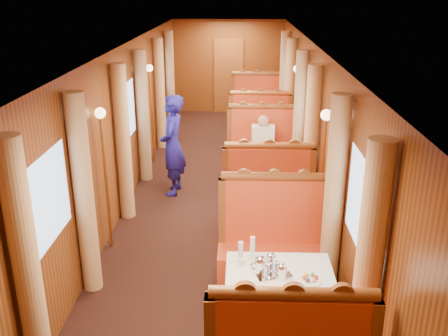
{
  "coord_description": "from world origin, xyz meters",
  "views": [
    {
      "loc": [
        0.35,
        -7.74,
        3.4
      ],
      "look_at": [
        0.13,
        -1.43,
        1.05
      ],
      "focal_mm": 40.0,
      "sensor_mm": 36.0,
      "label": 1
    }
  ],
  "objects_px": {
    "teapot_right": "(282,273)",
    "banquette_mid_fwd": "(267,199)",
    "table_near": "(278,303)",
    "teapot_back": "(271,262)",
    "fruit_plate": "(310,279)",
    "banquette_far_fwd": "(259,132)",
    "rose_vase_mid": "(266,146)",
    "banquette_far_aft": "(257,109)",
    "steward": "(173,146)",
    "rose_vase_far": "(259,99)",
    "teapot_left": "(260,267)",
    "banquette_near_aft": "(273,249)",
    "passenger": "(263,141)",
    "table_mid": "(264,177)",
    "tea_tray": "(272,273)",
    "table_far": "(258,122)",
    "banquette_mid_aft": "(262,154)"
  },
  "relations": [
    {
      "from": "banquette_far_fwd",
      "to": "rose_vase_mid",
      "type": "height_order",
      "value": "banquette_far_fwd"
    },
    {
      "from": "table_far",
      "to": "steward",
      "type": "distance_m",
      "value": 3.71
    },
    {
      "from": "table_mid",
      "to": "steward",
      "type": "xyz_separation_m",
      "value": [
        -1.53,
        0.15,
        0.48
      ]
    },
    {
      "from": "banquette_mid_fwd",
      "to": "teapot_right",
      "type": "xyz_separation_m",
      "value": [
        0.01,
        -2.63,
        0.39
      ]
    },
    {
      "from": "rose_vase_mid",
      "to": "passenger",
      "type": "height_order",
      "value": "passenger"
    },
    {
      "from": "banquette_far_aft",
      "to": "passenger",
      "type": "xyz_separation_m",
      "value": [
        -0.0,
        -3.73,
        0.32
      ]
    },
    {
      "from": "table_near",
      "to": "table_far",
      "type": "height_order",
      "value": "same"
    },
    {
      "from": "banquette_mid_fwd",
      "to": "banquette_far_aft",
      "type": "height_order",
      "value": "same"
    },
    {
      "from": "table_mid",
      "to": "teapot_right",
      "type": "distance_m",
      "value": 3.67
    },
    {
      "from": "teapot_right",
      "to": "banquette_mid_fwd",
      "type": "bearing_deg",
      "value": 69.72
    },
    {
      "from": "table_far",
      "to": "teapot_back",
      "type": "distance_m",
      "value": 6.94
    },
    {
      "from": "banquette_mid_aft",
      "to": "banquette_mid_fwd",
      "type": "bearing_deg",
      "value": -90.0
    },
    {
      "from": "table_near",
      "to": "banquette_near_aft",
      "type": "relative_size",
      "value": 0.78
    },
    {
      "from": "passenger",
      "to": "banquette_far_fwd",
      "type": "bearing_deg",
      "value": 90.0
    },
    {
      "from": "fruit_plate",
      "to": "banquette_far_fwd",
      "type": "bearing_deg",
      "value": 92.57
    },
    {
      "from": "fruit_plate",
      "to": "rose_vase_mid",
      "type": "xyz_separation_m",
      "value": [
        -0.27,
        3.63,
        0.16
      ]
    },
    {
      "from": "teapot_back",
      "to": "fruit_plate",
      "type": "xyz_separation_m",
      "value": [
        0.36,
        -0.23,
        -0.04
      ]
    },
    {
      "from": "banquette_mid_fwd",
      "to": "table_far",
      "type": "bearing_deg",
      "value": 90.0
    },
    {
      "from": "fruit_plate",
      "to": "table_near",
      "type": "bearing_deg",
      "value": 150.06
    },
    {
      "from": "banquette_mid_fwd",
      "to": "banquette_far_fwd",
      "type": "distance_m",
      "value": 3.5
    },
    {
      "from": "table_near",
      "to": "banquette_far_fwd",
      "type": "bearing_deg",
      "value": 90.0
    },
    {
      "from": "table_mid",
      "to": "steward",
      "type": "height_order",
      "value": "steward"
    },
    {
      "from": "table_mid",
      "to": "fruit_plate",
      "type": "bearing_deg",
      "value": -85.69
    },
    {
      "from": "banquette_mid_fwd",
      "to": "teapot_left",
      "type": "distance_m",
      "value": 2.59
    },
    {
      "from": "teapot_back",
      "to": "teapot_left",
      "type": "bearing_deg",
      "value": -124.86
    },
    {
      "from": "table_mid",
      "to": "teapot_right",
      "type": "height_order",
      "value": "teapot_right"
    },
    {
      "from": "teapot_right",
      "to": "fruit_plate",
      "type": "bearing_deg",
      "value": -24.2
    },
    {
      "from": "table_near",
      "to": "steward",
      "type": "bearing_deg",
      "value": 112.75
    },
    {
      "from": "teapot_back",
      "to": "fruit_plate",
      "type": "height_order",
      "value": "teapot_back"
    },
    {
      "from": "banquette_far_fwd",
      "to": "fruit_plate",
      "type": "distance_m",
      "value": 6.16
    },
    {
      "from": "banquette_far_aft",
      "to": "teapot_back",
      "type": "distance_m",
      "value": 7.95
    },
    {
      "from": "table_far",
      "to": "banquette_far_aft",
      "type": "distance_m",
      "value": 1.02
    },
    {
      "from": "teapot_right",
      "to": "fruit_plate",
      "type": "xyz_separation_m",
      "value": [
        0.27,
        -0.02,
        -0.04
      ]
    },
    {
      "from": "table_near",
      "to": "rose_vase_mid",
      "type": "height_order",
      "value": "rose_vase_mid"
    },
    {
      "from": "table_mid",
      "to": "teapot_left",
      "type": "height_order",
      "value": "teapot_left"
    },
    {
      "from": "teapot_left",
      "to": "passenger",
      "type": "bearing_deg",
      "value": 78.07
    },
    {
      "from": "rose_vase_far",
      "to": "banquette_far_fwd",
      "type": "bearing_deg",
      "value": -91.27
    },
    {
      "from": "teapot_back",
      "to": "passenger",
      "type": "xyz_separation_m",
      "value": [
        0.08,
        4.22,
        -0.07
      ]
    },
    {
      "from": "table_near",
      "to": "steward",
      "type": "relative_size",
      "value": 0.62
    },
    {
      "from": "table_mid",
      "to": "banquette_far_fwd",
      "type": "distance_m",
      "value": 2.49
    },
    {
      "from": "fruit_plate",
      "to": "steward",
      "type": "height_order",
      "value": "steward"
    },
    {
      "from": "tea_tray",
      "to": "passenger",
      "type": "height_order",
      "value": "passenger"
    },
    {
      "from": "banquette_near_aft",
      "to": "banquette_mid_fwd",
      "type": "distance_m",
      "value": 1.47
    },
    {
      "from": "fruit_plate",
      "to": "passenger",
      "type": "xyz_separation_m",
      "value": [
        -0.28,
        4.44,
        -0.03
      ]
    },
    {
      "from": "banquette_near_aft",
      "to": "banquette_mid_fwd",
      "type": "bearing_deg",
      "value": 90.0
    },
    {
      "from": "table_near",
      "to": "banquette_far_fwd",
      "type": "distance_m",
      "value": 5.99
    },
    {
      "from": "fruit_plate",
      "to": "rose_vase_far",
      "type": "xyz_separation_m",
      "value": [
        -0.25,
        7.13,
        0.16
      ]
    },
    {
      "from": "teapot_left",
      "to": "passenger",
      "type": "distance_m",
      "value": 4.35
    },
    {
      "from": "banquette_far_aft",
      "to": "table_mid",
      "type": "bearing_deg",
      "value": -90.0
    },
    {
      "from": "table_near",
      "to": "teapot_back",
      "type": "xyz_separation_m",
      "value": [
        -0.08,
        0.07,
        0.44
      ]
    }
  ]
}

